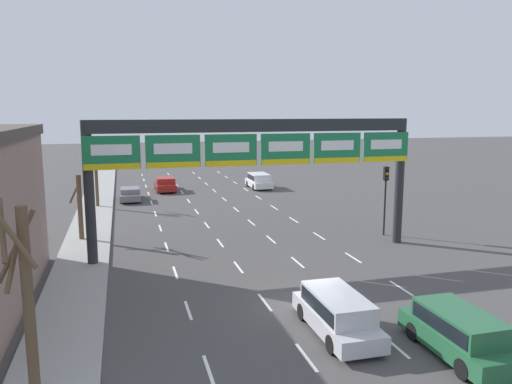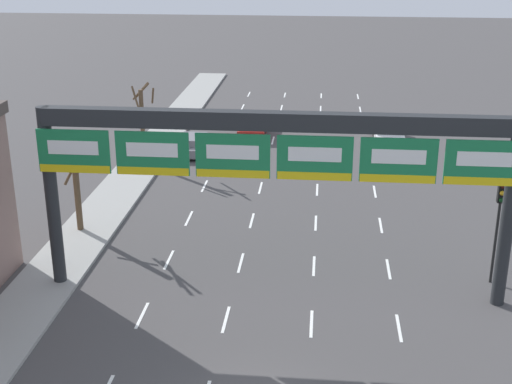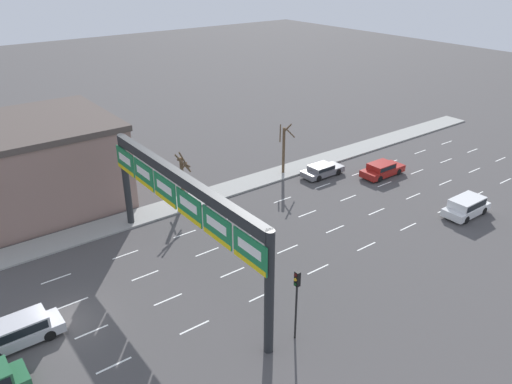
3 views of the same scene
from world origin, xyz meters
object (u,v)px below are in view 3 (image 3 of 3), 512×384
car_grey (322,170)px  tree_bare_second (284,146)px  traffic_light_near_gantry (296,292)px  car_red (382,169)px  sign_gantry (180,196)px  tree_bare_third (183,175)px  suv_silver (17,331)px  suv_white (466,206)px

car_grey → tree_bare_second: tree_bare_second is taller
traffic_light_near_gantry → car_red: bearing=119.1°
sign_gantry → car_red: bearing=97.5°
car_grey → tree_bare_third: 14.31m
sign_gantry → suv_silver: bearing=-89.6°
suv_silver → traffic_light_near_gantry: traffic_light_near_gantry is taller
sign_gantry → car_red: sign_gantry is taller
car_grey → car_red: 5.93m
sign_gantry → tree_bare_third: size_ratio=3.85×
suv_white → tree_bare_second: size_ratio=0.86×
car_grey → tree_bare_third: tree_bare_third is taller
tree_bare_second → traffic_light_near_gantry: bearing=-38.4°
sign_gantry → suv_silver: size_ratio=3.90×
car_red → tree_bare_second: tree_bare_second is taller
sign_gantry → tree_bare_second: size_ratio=3.68×
tree_bare_third → suv_silver: bearing=-58.6°
traffic_light_near_gantry → suv_white: bearing=97.1°
suv_silver → tree_bare_third: bearing=121.4°
suv_silver → traffic_light_near_gantry: 15.81m
car_red → tree_bare_third: size_ratio=0.98×
sign_gantry → car_grey: 21.17m
suv_silver → car_red: bearing=95.3°
sign_gantry → suv_white: 24.70m
suv_silver → tree_bare_second: size_ratio=0.94×
car_grey → suv_silver: 30.93m
sign_gantry → suv_silver: 12.00m
car_grey → traffic_light_near_gantry: (15.93, -17.45, 2.60)m
sign_gantry → traffic_light_near_gantry: (9.18, 1.88, -2.78)m
car_grey → suv_silver: (6.83, -30.16, 0.21)m
car_grey → sign_gantry: bearing=-70.7°
tree_bare_third → sign_gantry: bearing=-29.1°
traffic_light_near_gantry → tree_bare_second: 23.76m
tree_bare_third → suv_white: bearing=47.3°
suv_white → car_red: bearing=175.3°
tree_bare_second → car_grey: bearing=45.0°
suv_silver → tree_bare_second: 29.14m
suv_white → car_red: 9.73m
suv_silver → traffic_light_near_gantry: bearing=54.4°
car_red → car_grey: bearing=-127.1°
suv_silver → tree_bare_third: 19.22m
sign_gantry → suv_silver: sign_gantry is taller
suv_white → car_red: suv_white is taller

